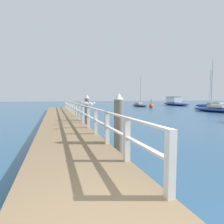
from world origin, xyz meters
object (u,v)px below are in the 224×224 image
(dock_piling_near, at_px, (119,123))
(seagull_foreground, at_px, (90,104))
(boat_5, at_px, (213,109))
(seagull_background, at_px, (85,103))
(boat_4, at_px, (212,106))
(channel_buoy, at_px, (151,106))
(dock_piling_far, at_px, (87,111))
(boat_1, at_px, (175,103))
(boat_3, at_px, (139,105))

(dock_piling_near, distance_m, seagull_foreground, 2.75)
(dock_piling_near, bearing_deg, boat_5, 37.20)
(boat_5, bearing_deg, dock_piling_near, -141.51)
(seagull_foreground, relative_size, seagull_background, 1.00)
(seagull_foreground, xyz_separation_m, boat_4, (23.02, 16.19, -1.07))
(boat_4, height_order, channel_buoy, boat_4)
(dock_piling_far, xyz_separation_m, boat_4, (22.65, 13.22, -0.56))
(seagull_background, relative_size, boat_4, 0.08)
(boat_1, bearing_deg, dock_piling_near, -126.96)
(seagull_foreground, relative_size, boat_5, 0.08)
(seagull_foreground, bearing_deg, dock_piling_near, 6.54)
(boat_3, distance_m, boat_5, 14.39)
(boat_1, bearing_deg, seagull_foreground, -130.18)
(dock_piling_near, bearing_deg, dock_piling_far, 90.00)
(channel_buoy, bearing_deg, dock_piling_near, -121.25)
(dock_piling_far, height_order, seagull_background, dock_piling_far)
(seagull_background, bearing_deg, dock_piling_near, -164.50)
(dock_piling_far, relative_size, boat_5, 0.30)
(boat_4, bearing_deg, boat_5, -143.18)
(seagull_background, bearing_deg, boat_3, -21.54)
(seagull_foreground, height_order, boat_3, boat_3)
(seagull_foreground, xyz_separation_m, boat_3, (13.87, 24.01, -1.14))
(seagull_background, distance_m, boat_1, 33.86)
(seagull_foreground, distance_m, boat_1, 34.81)
(dock_piling_far, bearing_deg, dock_piling_near, -90.00)
(boat_5, bearing_deg, seagull_background, -151.74)
(dock_piling_far, height_order, boat_1, dock_piling_far)
(boat_1, distance_m, boat_5, 17.16)
(dock_piling_far, relative_size, boat_3, 0.34)
(seagull_background, height_order, channel_buoy, seagull_background)
(seagull_background, relative_size, boat_3, 0.09)
(boat_5, height_order, channel_buoy, boat_5)
(seagull_foreground, relative_size, channel_buoy, 0.34)
(seagull_foreground, distance_m, boat_4, 28.16)
(seagull_background, relative_size, boat_1, 0.06)
(seagull_background, bearing_deg, dock_piling_far, -3.12)
(dock_piling_far, xyz_separation_m, boat_3, (13.50, 21.03, -0.63))
(seagull_foreground, height_order, seagull_background, same)
(seagull_background, xyz_separation_m, boat_3, (13.89, 22.71, -1.14))
(boat_3, distance_m, boat_4, 12.03)
(dock_piling_near, height_order, seagull_background, dock_piling_near)
(seagull_background, height_order, boat_5, boat_5)
(seagull_background, bearing_deg, boat_4, -47.19)
(dock_piling_far, distance_m, boat_1, 32.38)
(dock_piling_far, relative_size, seagull_background, 3.96)
(seagull_foreground, bearing_deg, boat_4, 123.76)
(dock_piling_near, height_order, dock_piling_far, same)
(dock_piling_far, distance_m, channel_buoy, 20.77)
(dock_piling_far, height_order, seagull_foreground, dock_piling_far)
(seagull_background, xyz_separation_m, boat_4, (23.03, 14.90, -1.07))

